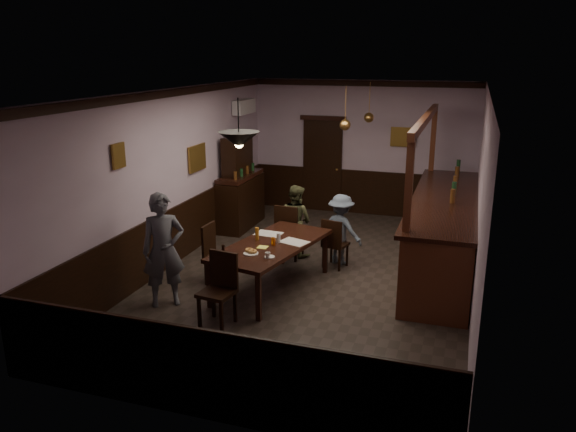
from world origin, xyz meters
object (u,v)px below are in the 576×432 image
at_px(chair_side, 215,251).
at_px(person_standing, 164,250).
at_px(dining_table, 272,247).
at_px(pendant_iron, 239,140).
at_px(sideboard, 240,191).
at_px(chair_far_left, 288,230).
at_px(person_seated_left, 296,220).
at_px(bar_counter, 444,231).
at_px(pendant_brass_far, 369,118).
at_px(person_seated_right, 341,229).
at_px(coffee_cup, 268,255).
at_px(chair_near, 220,285).
at_px(pendant_brass_mid, 345,125).
at_px(soda_can, 273,241).
at_px(chair_far_right, 334,241).

bearing_deg(chair_side, person_standing, 162.98).
xyz_separation_m(dining_table, pendant_iron, (-0.17, -0.78, 1.76)).
xyz_separation_m(dining_table, sideboard, (-1.74, 2.88, 0.09)).
height_order(chair_far_left, pendant_iron, pendant_iron).
xyz_separation_m(dining_table, person_seated_left, (-0.12, 1.61, -0.03)).
height_order(dining_table, pendant_iron, pendant_iron).
xyz_separation_m(chair_far_left, bar_counter, (2.63, 0.45, 0.10)).
bearing_deg(pendant_brass_far, dining_table, -101.79).
relative_size(person_seated_right, sideboard, 0.64).
distance_m(person_standing, coffee_cup, 1.50).
bearing_deg(chair_near, person_seated_right, 76.72).
distance_m(chair_near, pendant_brass_mid, 4.17).
height_order(soda_can, pendant_brass_mid, pendant_brass_mid).
bearing_deg(pendant_iron, chair_far_left, 89.90).
height_order(chair_near, person_seated_left, person_seated_left).
relative_size(soda_can, pendant_brass_mid, 0.15).
xyz_separation_m(person_standing, pendant_brass_mid, (1.86, 3.40, 1.46)).
xyz_separation_m(soda_can, bar_counter, (2.41, 1.86, -0.16)).
height_order(soda_can, pendant_brass_far, pendant_brass_far).
bearing_deg(person_seated_left, chair_side, 87.72).
height_order(chair_side, bar_counter, bar_counter).
distance_m(chair_side, sideboard, 3.01).
relative_size(sideboard, bar_counter, 0.42).
bearing_deg(pendant_iron, chair_near, -102.75).
distance_m(person_standing, person_seated_left, 2.87).
xyz_separation_m(person_standing, soda_can, (1.34, 0.93, -0.03)).
relative_size(person_seated_left, person_seated_right, 1.05).
distance_m(bar_counter, pendant_brass_mid, 2.58).
xyz_separation_m(person_standing, pendant_brass_far, (2.06, 4.70, 1.46)).
bearing_deg(chair_near, bar_counter, 56.05).
bearing_deg(bar_counter, person_seated_left, -176.11).
height_order(chair_far_right, pendant_brass_mid, pendant_brass_mid).
height_order(chair_far_right, coffee_cup, chair_far_right).
height_order(sideboard, pendant_brass_mid, pendant_brass_mid).
height_order(chair_far_right, chair_side, chair_side).
xyz_separation_m(chair_near, coffee_cup, (0.45, 0.67, 0.25)).
bearing_deg(dining_table, person_seated_right, 61.73).
xyz_separation_m(chair_side, person_seated_left, (0.84, 1.63, 0.12)).
bearing_deg(chair_far_right, person_seated_right, -89.42).
xyz_separation_m(chair_far_left, pendant_brass_mid, (0.74, 1.06, 1.75)).
bearing_deg(bar_counter, pendant_iron, -135.71).
height_order(dining_table, coffee_cup, coffee_cup).
distance_m(chair_far_left, pendant_brass_far, 3.09).
bearing_deg(coffee_cup, bar_counter, 58.37).
bearing_deg(pendant_iron, person_seated_left, 88.76).
xyz_separation_m(chair_far_right, person_seated_left, (-0.82, 0.45, 0.17)).
height_order(person_standing, sideboard, sideboard).
distance_m(chair_far_left, person_standing, 2.61).
bearing_deg(bar_counter, person_standing, -143.39).
bearing_deg(pendant_brass_far, pendant_brass_mid, -98.71).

